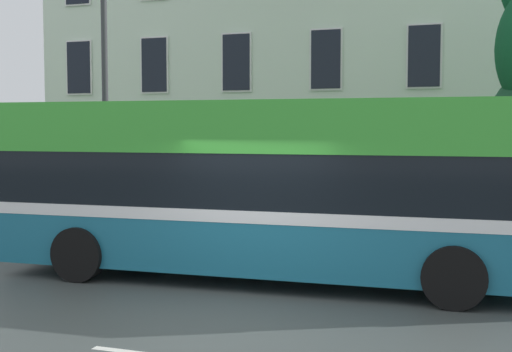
# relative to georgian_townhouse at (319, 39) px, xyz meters

# --- Properties ---
(ground_plane) EXTENTS (60.00, 56.00, 0.18)m
(ground_plane) POSITION_rel_georgian_townhouse_xyz_m (2.58, -14.49, -5.89)
(ground_plane) COLOR #404745
(georgian_townhouse) EXTENTS (17.16, 9.49, 11.44)m
(georgian_townhouse) POSITION_rel_georgian_townhouse_xyz_m (0.00, 0.00, 0.00)
(georgian_townhouse) COLOR silver
(georgian_townhouse) RESTS_ON ground_plane
(iron_verge_railing) EXTENTS (12.73, 0.04, 0.97)m
(iron_verge_railing) POSITION_rel_georgian_townhouse_xyz_m (-0.00, -11.19, -5.25)
(iron_verge_railing) COLOR black
(iron_verge_railing) RESTS_ON ground_plane
(single_decker_bus) EXTENTS (9.68, 2.84, 3.13)m
(single_decker_bus) POSITION_rel_georgian_townhouse_xyz_m (2.45, -13.08, -4.23)
(single_decker_bus) COLOR #1B6683
(single_decker_bus) RESTS_ON ground_plane
(street_lamp_post) EXTENTS (0.36, 0.24, 6.81)m
(street_lamp_post) POSITION_rel_georgian_townhouse_xyz_m (-2.27, -10.78, -1.85)
(street_lamp_post) COLOR #333338
(street_lamp_post) RESTS_ON ground_plane
(litter_bin) EXTENTS (0.55, 0.55, 1.22)m
(litter_bin) POSITION_rel_georgian_townhouse_xyz_m (-0.25, -10.47, -5.14)
(litter_bin) COLOR black
(litter_bin) RESTS_ON ground_plane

